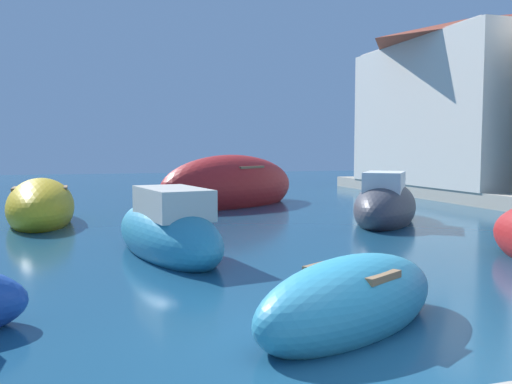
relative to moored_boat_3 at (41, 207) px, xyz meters
name	(u,v)px	position (x,y,z in m)	size (l,w,h in m)	color
ground	(372,348)	(4.00, -11.16, -0.44)	(80.00, 80.00, 0.00)	navy
moored_boat_3	(41,207)	(0.00, 0.00, 0.00)	(1.85, 4.79, 1.57)	gold
moored_boat_4	(230,187)	(6.11, 2.99, 0.20)	(6.72, 5.80, 2.31)	#B21E1E
moored_boat_5	(168,232)	(2.70, -5.49, 0.00)	(2.19, 4.64, 1.59)	teal
moored_boat_7	(385,206)	(9.07, -2.65, 0.02)	(3.92, 4.51, 1.72)	#3F3F47
moored_boat_8	(351,302)	(4.09, -10.48, -0.14)	(3.21, 2.52, 1.05)	teal
waterfront_building_annex	(469,100)	(17.00, 4.20, 3.64)	(6.45, 9.84, 7.05)	silver
waterfront_building_far	(464,101)	(17.00, 4.49, 3.66)	(5.86, 9.23, 7.08)	beige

